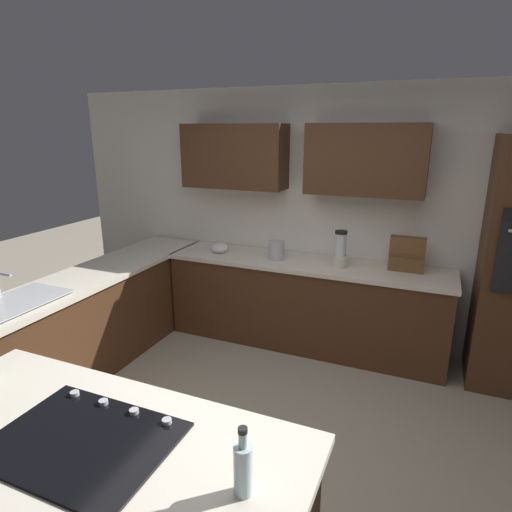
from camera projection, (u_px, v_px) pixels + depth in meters
ground_plane at (245, 453)px, 3.01m from camera, size 14.00×14.00×0.00m
wall_back at (319, 203)px, 4.44m from camera, size 6.00×0.44×2.60m
lower_cabinets_back at (304, 305)px, 4.45m from camera, size 2.80×0.60×0.86m
countertop_back at (305, 264)px, 4.32m from camera, size 2.84×0.64×0.04m
lower_cabinets_side at (93, 322)px, 4.06m from camera, size 0.60×2.90×0.86m
countertop_side at (87, 277)px, 3.93m from camera, size 0.64×2.94×0.04m
island_top at (83, 446)px, 1.83m from camera, size 1.96×0.94×0.04m
sink_unit at (17, 301)px, 3.28m from camera, size 0.46×0.70×0.23m
cooktop at (83, 440)px, 1.83m from camera, size 0.76×0.56×0.03m
blender at (340, 252)px, 4.12m from camera, size 0.15×0.15×0.36m
mixing_bowl at (220, 248)px, 4.63m from camera, size 0.19×0.19×0.10m
spice_rack at (407, 254)px, 3.99m from camera, size 0.32×0.11×0.33m
kettle at (276, 250)px, 4.37m from camera, size 0.16×0.16×0.19m
second_bottle at (243, 468)px, 1.54m from camera, size 0.07×0.07×0.28m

